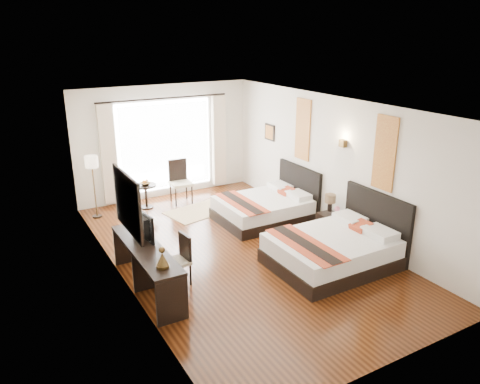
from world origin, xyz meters
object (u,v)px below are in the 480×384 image
bed_far (266,207)px  vase (337,213)px  desk_chair (178,269)px  table_lamp (330,200)px  television (138,225)px  bed_near (335,249)px  side_table (146,196)px  window_chair (181,190)px  console_desk (147,268)px  floor_lamp (92,166)px  nightstand (330,225)px  fruit_bowl (145,184)px

bed_far → vase: bearing=-66.5°
vase → bed_far: bearing=113.5°
desk_chair → table_lamp: bearing=-179.9°
table_lamp → television: bearing=178.1°
bed_near → television: bearing=158.5°
side_table → window_chair: size_ratio=0.55×
console_desk → window_chair: size_ratio=2.09×
console_desk → floor_lamp: floor_lamp is taller
table_lamp → bed_far: bearing=119.5°
bed_far → window_chair: bed_far is taller
vase → desk_chair: bearing=-178.9°
bed_far → desk_chair: 3.24m
vase → side_table: size_ratio=0.23×
nightstand → bed_near: bearing=-125.9°
bed_near → window_chair: (-1.14, 4.39, 0.01)m
bed_near → table_lamp: bed_near is taller
vase → television: size_ratio=0.17×
vase → window_chair: bearing=118.1°
console_desk → side_table: size_ratio=3.79×
window_chair → vase: bearing=32.7°
table_lamp → desk_chair: (-3.52, -0.34, -0.48)m
bed_far → vase: size_ratio=14.80×
bed_far → nightstand: bed_far is taller
fruit_bowl → bed_near: bearing=-65.6°
bed_near → desk_chair: size_ratio=2.51×
television → window_chair: bearing=-39.1°
table_lamp → fruit_bowl: 4.33m
console_desk → fruit_bowl: bearing=71.2°
nightstand → console_desk: console_desk is taller
bed_far → floor_lamp: floor_lamp is taller
vase → nightstand: bearing=87.7°
table_lamp → vase: bearing=-99.5°
nightstand → television: television is taller
floor_lamp → window_chair: bearing=-1.6°
table_lamp → vase: table_lamp is taller
table_lamp → desk_chair: table_lamp is taller
vase → window_chair: (-1.89, 3.54, -0.25)m
vase → television: (-3.95, 0.41, 0.42)m
bed_near → desk_chair: (-2.72, 0.79, -0.05)m
bed_near → table_lamp: size_ratio=6.02×
bed_near → bed_far: bed_near is taller
bed_near → bed_far: bearing=88.1°
side_table → bed_far: bearing=-44.4°
table_lamp → nightstand: bearing=-116.5°
nightstand → floor_lamp: floor_lamp is taller
nightstand → floor_lamp: (-3.94, 3.39, 0.97)m
window_chair → television: bearing=-28.8°
floor_lamp → side_table: (1.18, 0.00, -0.91)m
side_table → television: bearing=-110.5°
bed_far → television: 3.54m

